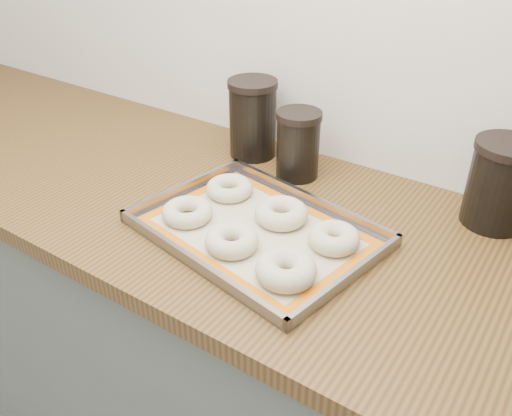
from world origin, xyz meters
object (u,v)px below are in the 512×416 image
Objects in this scene: bagel_back_mid at (281,213)px; canister_right at (501,184)px; canister_left at (253,118)px; baking_tray at (256,231)px; bagel_back_right at (334,238)px; bagel_front_left at (187,212)px; bagel_front_right at (286,270)px; canister_mid at (298,144)px; bagel_back_left at (229,188)px; bagel_front_mid at (232,241)px.

canister_right reaches higher than bagel_back_mid.
canister_left is (-0.23, 0.23, 0.07)m from bagel_back_mid.
baking_tray is 5.21× the size of bagel_back_right.
bagel_front_left is at bearing -146.11° from canister_right.
bagel_front_right is 0.40m from canister_mid.
bagel_back_left is 0.23m from canister_left.
canister_mid is at bearing 66.90° from bagel_back_left.
bagel_front_mid reaches higher than baking_tray.
bagel_front_left is 1.01× the size of bagel_back_left.
baking_tray is at bearing -33.78° from bagel_back_left.
canister_left reaches higher than baking_tray.
bagel_back_mid is (0.15, -0.03, 0.00)m from bagel_back_left.
bagel_front_left is 0.65× the size of canister_mid.
canister_left is 1.21× the size of canister_mid.
canister_right is at bearing 23.50° from bagel_back_left.
canister_right is (0.43, 0.05, 0.01)m from canister_mid.
bagel_front_left is at bearing -164.05° from baking_tray.
baking_tray is at bearing -108.72° from bagel_back_mid.
bagel_back_left is at bearing 127.92° from bagel_front_mid.
canister_right reaches higher than bagel_back_left.
canister_mid reaches higher than bagel_back_mid.
bagel_back_mid is at bearing 71.28° from baking_tray.
bagel_back_right is at bearing 36.36° from bagel_front_mid.
baking_tray is at bearing -77.27° from canister_mid.
bagel_back_right is at bearing -9.19° from bagel_back_left.
canister_right is (0.38, 0.31, 0.08)m from baking_tray.
bagel_back_left is at bearing -156.50° from canister_right.
canister_right is (0.52, 0.35, 0.07)m from bagel_front_left.
canister_left is at bearing 166.86° from canister_mid.
canister_left is at bearing 131.03° from bagel_front_right.
bagel_back_left is (0.01, 0.13, -0.00)m from bagel_front_left.
bagel_front_left is 0.95× the size of bagel_back_mid.
bagel_front_right is at bearing -11.06° from bagel_front_left.
bagel_front_mid is 1.00× the size of bagel_back_left.
bagel_front_mid is at bearing -60.89° from canister_left.
bagel_front_mid is 0.57× the size of canister_right.
bagel_front_right reaches higher than bagel_front_mid.
canister_left is (-0.07, 0.33, 0.08)m from bagel_front_left.
bagel_back_mid is at bearing 124.42° from bagel_front_right.
bagel_front_mid is at bearing -94.52° from baking_tray.
bagel_back_left is 0.19m from canister_mid.
bagel_back_mid is 0.22m from canister_mid.
canister_mid is (0.08, 0.30, 0.06)m from bagel_front_left.
bagel_back_mid is at bearing -68.10° from canister_mid.
baking_tray is 2.64× the size of canister_left.
bagel_back_left is at bearing 170.18° from bagel_back_mid.
canister_right is at bearing 33.89° from bagel_front_left.
canister_mid is at bearing 99.01° from bagel_front_mid.
canister_mid is 0.90× the size of canister_right.
bagel_back_mid is 0.56× the size of canister_left.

